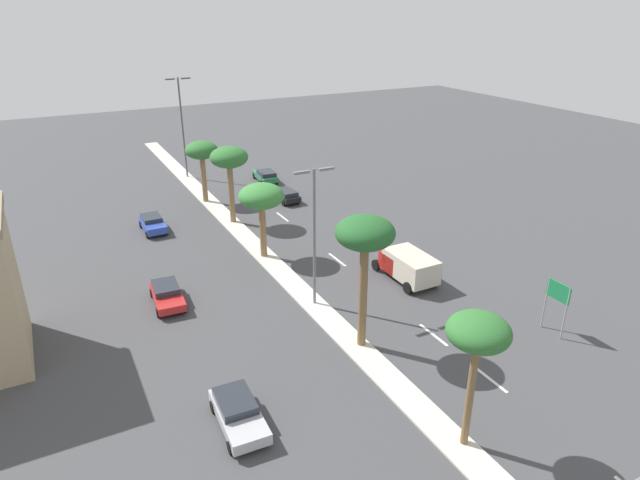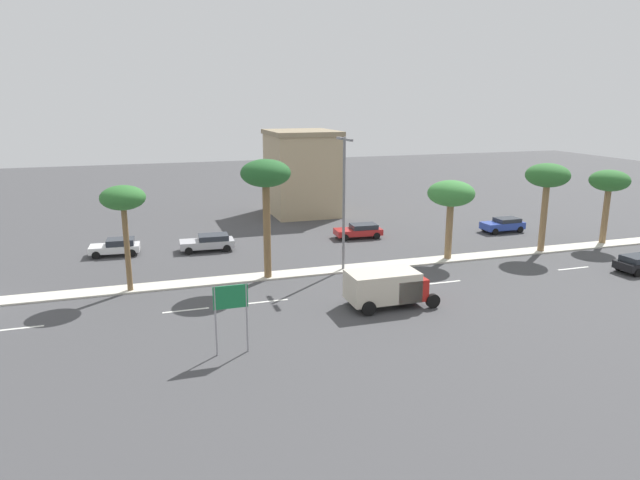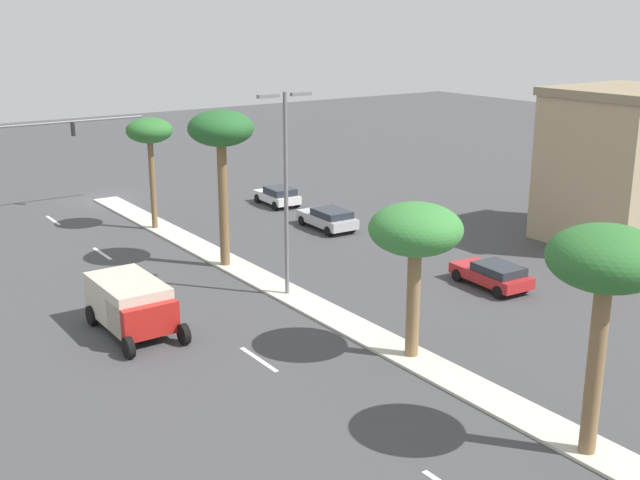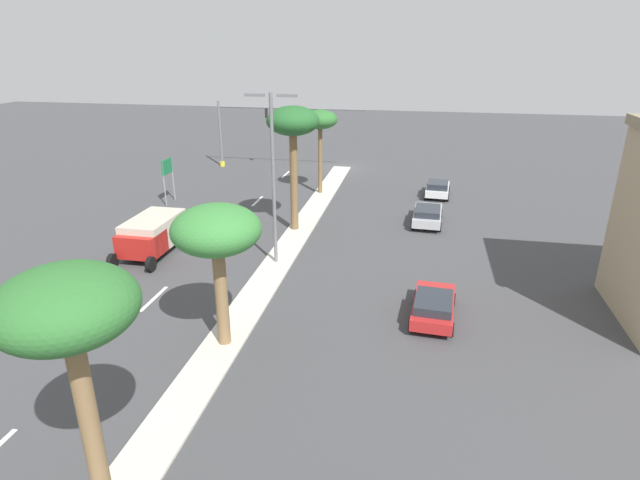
% 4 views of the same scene
% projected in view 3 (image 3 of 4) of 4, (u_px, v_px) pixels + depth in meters
% --- Properties ---
extents(ground_plane, '(160.00, 160.00, 0.00)m').
position_uv_depth(ground_plane, '(360.00, 332.00, 34.58)').
color(ground_plane, '#424244').
extents(median_curb, '(1.80, 80.28, 0.12)m').
position_uv_depth(median_curb, '(516.00, 411.00, 27.54)').
color(median_curb, beige).
rests_on(median_curb, ground).
extents(lane_stripe_mid, '(0.20, 2.80, 0.01)m').
position_uv_depth(lane_stripe_mid, '(53.00, 220.00, 53.18)').
color(lane_stripe_mid, silver).
rests_on(lane_stripe_mid, ground).
extents(lane_stripe_left, '(0.20, 2.80, 0.01)m').
position_uv_depth(lane_stripe_left, '(102.00, 253.00, 45.81)').
color(lane_stripe_left, silver).
rests_on(lane_stripe_left, ground).
extents(lane_stripe_rear, '(0.20, 2.80, 0.01)m').
position_uv_depth(lane_stripe_rear, '(136.00, 276.00, 41.83)').
color(lane_stripe_rear, silver).
rests_on(lane_stripe_rear, ground).
extents(lane_stripe_front, '(0.20, 2.80, 0.01)m').
position_uv_depth(lane_stripe_front, '(259.00, 359.00, 31.80)').
color(lane_stripe_front, silver).
rests_on(lane_stripe_front, ground).
extents(commercial_building, '(8.47, 7.25, 9.27)m').
position_uv_depth(commercial_building, '(622.00, 165.00, 47.45)').
color(commercial_building, tan).
rests_on(commercial_building, ground).
extents(palm_tree_center, '(2.91, 2.91, 7.10)m').
position_uv_depth(palm_tree_center, '(150.00, 133.00, 49.24)').
color(palm_tree_center, brown).
rests_on(palm_tree_center, median_curb).
extents(palm_tree_mid, '(3.50, 3.50, 8.48)m').
position_uv_depth(palm_tree_mid, '(221.00, 134.00, 41.49)').
color(palm_tree_mid, brown).
rests_on(palm_tree_mid, median_curb).
extents(palm_tree_left, '(3.70, 3.70, 6.30)m').
position_uv_depth(palm_tree_left, '(416.00, 232.00, 30.55)').
color(palm_tree_left, olive).
rests_on(palm_tree_left, median_curb).
extents(palm_tree_front, '(3.57, 3.57, 7.39)m').
position_uv_depth(palm_tree_front, '(606.00, 265.00, 23.21)').
color(palm_tree_front, olive).
rests_on(palm_tree_front, median_curb).
extents(street_lamp_center, '(2.90, 0.24, 9.85)m').
position_uv_depth(street_lamp_center, '(286.00, 179.00, 37.40)').
color(street_lamp_center, slate).
rests_on(street_lamp_center, median_curb).
extents(sedan_white_trailing, '(2.21, 4.06, 1.37)m').
position_uv_depth(sedan_white_trailing, '(278.00, 195.00, 57.16)').
color(sedan_white_trailing, silver).
rests_on(sedan_white_trailing, ground).
extents(sedan_red_center, '(2.27, 4.43, 1.30)m').
position_uv_depth(sedan_red_center, '(493.00, 274.00, 39.99)').
color(sedan_red_center, red).
rests_on(sedan_red_center, ground).
extents(sedan_silver_far, '(2.24, 4.59, 1.37)m').
position_uv_depth(sedan_silver_far, '(328.00, 218.00, 50.82)').
color(sedan_silver_far, '#B2B2B7').
rests_on(sedan_silver_far, ground).
extents(box_truck, '(2.73, 5.52, 2.26)m').
position_uv_depth(box_truck, '(132.00, 305.00, 34.20)').
color(box_truck, '#B21E19').
rests_on(box_truck, ground).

